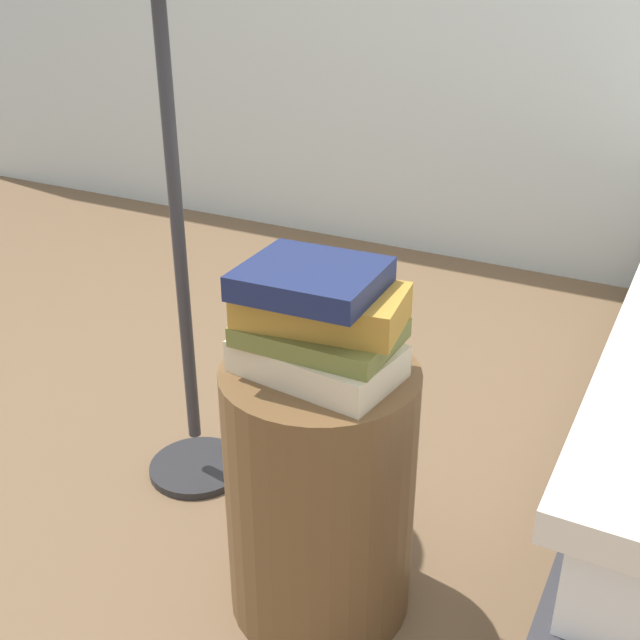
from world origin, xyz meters
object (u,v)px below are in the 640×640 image
book_navy (312,279)px  book_cream (317,359)px  book_ochre (320,305)px  side_table (320,491)px  book_olive (320,331)px

book_navy → book_cream: bearing=-8.8°
book_cream → book_navy: book_navy is taller
book_cream → book_ochre: book_ochre is taller
side_table → book_olive: bearing=115.1°
book_olive → book_ochre: bearing=110.0°
book_olive → book_ochre: book_ochre is taller
book_cream → book_olive: size_ratio=1.05×
book_olive → book_navy: book_navy is taller
book_olive → book_navy: size_ratio=1.17×
book_cream → book_ochre: size_ratio=1.00×
side_table → book_olive: size_ratio=2.00×
book_navy → side_table: bearing=39.6°
book_olive → book_navy: 0.10m
side_table → book_cream: 0.29m
book_cream → book_ochre: 0.10m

